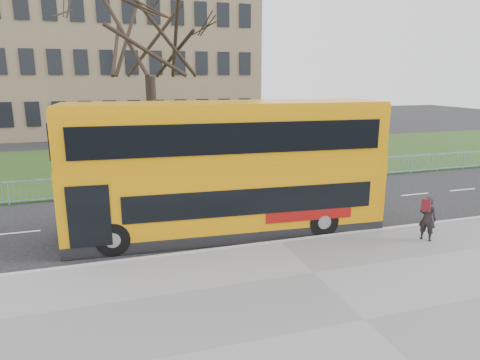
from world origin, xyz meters
name	(u,v)px	position (x,y,z in m)	size (l,w,h in m)	color
ground	(264,230)	(0.00, 0.00, 0.00)	(120.00, 120.00, 0.00)	black
pavement	(364,322)	(0.00, -6.75, 0.06)	(80.00, 10.50, 0.12)	slate
kerb	(280,243)	(0.00, -1.55, 0.07)	(80.00, 0.20, 0.14)	#969699
grass_verge	(191,161)	(0.00, 14.30, 0.04)	(80.00, 15.40, 0.08)	#1F3B15
guard_railing	(220,178)	(0.00, 6.60, 0.55)	(40.00, 0.12, 1.10)	#78B3D6
bare_tree	(149,56)	(-3.00, 10.00, 6.85)	(9.47, 9.47, 13.53)	black
civic_building	(106,64)	(-5.00, 35.00, 7.00)	(30.00, 15.00, 14.00)	#7C694E
yellow_bus	(227,165)	(-1.41, 0.20, 2.58)	(11.61, 3.47, 4.80)	orange
pedestrian	(427,219)	(4.97, -2.96, 0.91)	(0.57, 0.38, 1.57)	black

